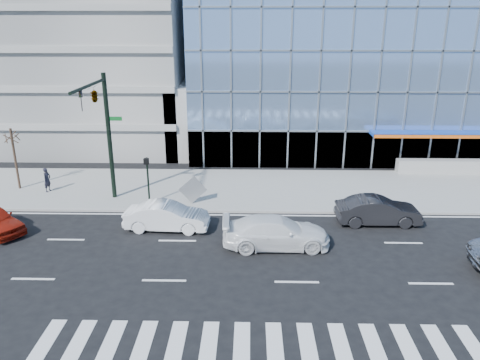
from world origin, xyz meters
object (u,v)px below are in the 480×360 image
at_px(street_tree_near, 12,137).
at_px(white_suv, 276,232).
at_px(pedestrian, 47,180).
at_px(traffic_signal, 99,110).
at_px(ped_signal_post, 147,173).
at_px(dark_sedan, 378,211).
at_px(white_sedan, 167,216).
at_px(tilted_panel, 193,190).

bearing_deg(street_tree_near, white_suv, -24.90).
bearing_deg(pedestrian, traffic_signal, -101.31).
height_order(ped_signal_post, street_tree_near, street_tree_near).
bearing_deg(white_suv, dark_sedan, -66.02).
xyz_separation_m(white_sedan, dark_sedan, (12.00, 1.02, 0.02)).
xyz_separation_m(street_tree_near, white_suv, (17.23, -8.00, -2.98)).
bearing_deg(traffic_signal, white_suv, -26.36).
height_order(white_suv, tilted_panel, tilted_panel).
bearing_deg(dark_sedan, white_sedan, 94.02).
bearing_deg(white_sedan, dark_sedan, -82.17).
distance_m(ped_signal_post, dark_sedan, 14.02).
xyz_separation_m(white_suv, dark_sedan, (6.00, 2.98, -0.01)).
bearing_deg(white_sedan, tilted_panel, -13.63).
distance_m(ped_signal_post, tilted_panel, 2.99).
distance_m(traffic_signal, dark_sedan, 17.22).
bearing_deg(pedestrian, ped_signal_post, -90.24).
bearing_deg(ped_signal_post, street_tree_near, 164.94).
distance_m(white_suv, tilted_panel, 7.40).
bearing_deg(dark_sedan, pedestrian, 77.18).
bearing_deg(tilted_panel, traffic_signal, 166.79).
distance_m(traffic_signal, street_tree_near, 7.96).
height_order(ped_signal_post, white_sedan, ped_signal_post).
bearing_deg(ped_signal_post, white_suv, -35.15).
relative_size(traffic_signal, pedestrian, 4.88).
height_order(white_sedan, dark_sedan, dark_sedan).
distance_m(white_suv, white_sedan, 6.31).
height_order(street_tree_near, tilted_panel, street_tree_near).
relative_size(street_tree_near, dark_sedan, 0.88).
distance_m(street_tree_near, pedestrian, 3.63).
bearing_deg(street_tree_near, traffic_signal, -22.71).
height_order(street_tree_near, pedestrian, street_tree_near).
height_order(ped_signal_post, tilted_panel, ped_signal_post).
xyz_separation_m(ped_signal_post, white_sedan, (1.73, -3.48, -1.37)).
distance_m(white_sedan, dark_sedan, 12.04).
bearing_deg(pedestrian, dark_sedan, -86.86).
height_order(traffic_signal, ped_signal_post, traffic_signal).
height_order(traffic_signal, white_sedan, traffic_signal).
distance_m(ped_signal_post, white_suv, 9.55).
bearing_deg(pedestrian, tilted_panel, -85.80).
bearing_deg(tilted_panel, dark_sedan, -30.81).
relative_size(white_suv, pedestrian, 3.37).
xyz_separation_m(pedestrian, tilted_panel, (10.05, -1.94, 0.09)).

